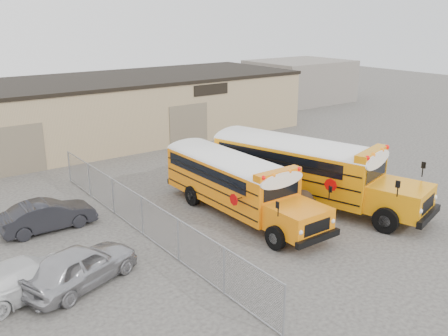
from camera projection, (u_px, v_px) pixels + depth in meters
ground at (290, 224)px, 22.95m from camera, size 120.00×120.00×0.00m
warehouse at (108, 109)px, 37.64m from camera, size 30.20×10.20×4.67m
chainlink_fence at (142, 216)px, 21.61m from camera, size 0.07×18.07×1.81m
distant_building_right at (299, 81)px, 54.33m from camera, size 10.00×8.00×4.40m
school_bus_left at (171, 153)px, 28.43m from camera, size 3.01×9.95×2.90m
school_bus_right at (203, 144)px, 29.27m from camera, size 5.75×11.66×3.32m
tarp_bundle at (302, 204)px, 23.34m from camera, size 1.13×1.06×1.43m
car_silver at (80, 266)px, 17.62m from camera, size 4.76×3.17×1.51m
car_white at (26, 277)px, 17.05m from camera, size 4.83×2.70×1.32m
car_dark at (48, 215)px, 22.21m from camera, size 4.14×1.47×1.36m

